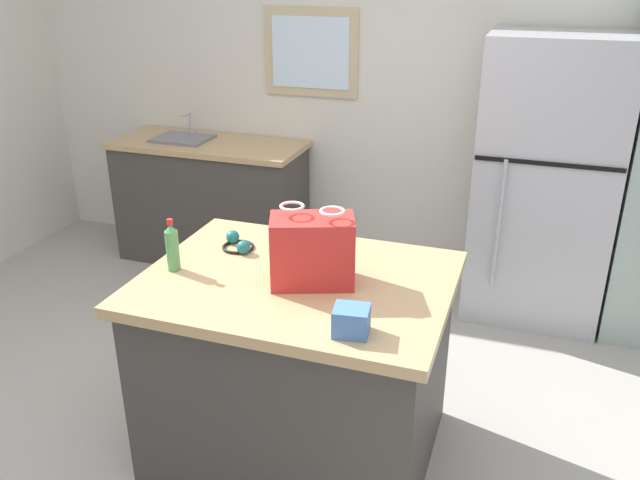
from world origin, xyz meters
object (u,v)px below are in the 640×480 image
(refrigerator, at_px, (544,182))
(small_box, at_px, (351,321))
(kitchen_island, at_px, (298,365))
(shopping_bag, at_px, (312,250))
(ear_defenders, at_px, (238,244))
(bottle, at_px, (172,247))

(refrigerator, xyz_separation_m, small_box, (-0.61, -2.08, 0.07))
(kitchen_island, xyz_separation_m, shopping_bag, (0.08, -0.02, 0.59))
(ear_defenders, bearing_deg, bottle, -118.84)
(bottle, relative_size, ear_defenders, 1.11)
(shopping_bag, height_order, ear_defenders, shopping_bag)
(small_box, bearing_deg, ear_defenders, 142.46)
(kitchen_island, relative_size, ear_defenders, 6.11)
(shopping_bag, relative_size, small_box, 3.04)
(shopping_bag, bearing_deg, small_box, -51.11)
(refrigerator, xyz_separation_m, bottle, (-1.49, -1.83, 0.12))
(shopping_bag, height_order, small_box, shopping_bag)
(shopping_bag, distance_m, small_box, 0.43)
(refrigerator, bearing_deg, bottle, -129.08)
(kitchen_island, distance_m, shopping_bag, 0.59)
(bottle, bearing_deg, shopping_bag, 7.58)
(shopping_bag, bearing_deg, refrigerator, 63.29)
(kitchen_island, relative_size, refrigerator, 0.74)
(refrigerator, height_order, small_box, refrigerator)
(small_box, bearing_deg, shopping_bag, 128.89)
(shopping_bag, bearing_deg, bottle, -172.42)
(kitchen_island, bearing_deg, small_box, -45.70)
(small_box, relative_size, bottle, 0.54)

